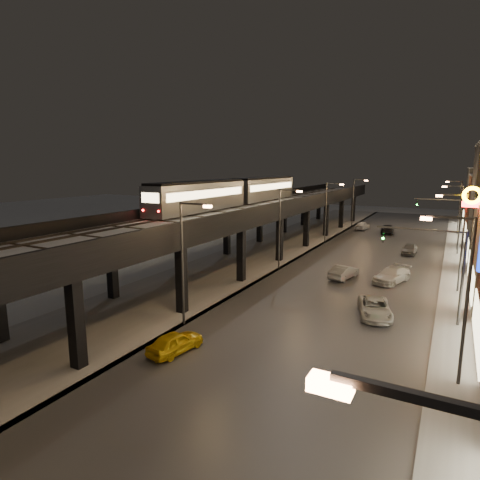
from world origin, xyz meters
The scene contains 27 objects.
ground centered at (0.00, 0.00, 0.00)m, with size 220.00×220.00×0.00m, color silver.
road_surface centered at (7.50, 35.00, 0.03)m, with size 17.00×120.00×0.06m, color #46474D.
sidewalk_right centered at (17.50, 35.00, 0.07)m, with size 4.00×120.00×0.14m, color #9FA1A8.
under_viaduct_pavement centered at (-6.00, 35.00, 0.03)m, with size 11.00×120.00×0.06m, color #9FA1A8.
elevated_viaduct centered at (-6.00, 31.84, 5.62)m, with size 9.00×100.00×6.30m.
viaduct_trackbed centered at (-6.01, 31.97, 6.39)m, with size 8.40×100.00×0.32m.
viaduct_parapet_streetside centered at (-1.65, 32.00, 6.85)m, with size 0.30×100.00×1.10m, color black.
viaduct_parapet_far centered at (-10.35, 32.00, 6.85)m, with size 0.30×100.00×1.10m, color black.
streetlight_left_1 centered at (-0.43, 13.00, 5.24)m, with size 2.57×0.28×9.00m.
streetlight_right_1 centered at (16.73, 13.00, 5.24)m, with size 2.56×0.28×9.00m.
streetlight_left_2 centered at (-0.43, 31.00, 5.24)m, with size 2.57×0.28×9.00m.
streetlight_right_2 centered at (16.73, 31.00, 5.24)m, with size 2.56×0.28×9.00m.
streetlight_left_3 centered at (-0.43, 49.00, 5.24)m, with size 2.57×0.28×9.00m.
streetlight_right_3 centered at (16.73, 49.00, 5.24)m, with size 2.56×0.28×9.00m.
streetlight_left_4 centered at (-0.43, 67.00, 5.24)m, with size 2.57×0.28×9.00m.
streetlight_right_4 centered at (16.73, 67.00, 5.24)m, with size 2.56×0.28×9.00m.
traffic_light_rig_a centered at (15.84, 22.00, 4.50)m, with size 6.10×0.34×7.00m.
traffic_light_rig_b centered at (15.84, 52.00, 4.50)m, with size 6.10×0.34×7.00m.
subway_train centered at (-8.50, 35.45, 8.22)m, with size 2.71×33.16×3.23m.
car_taxi centered at (1.50, 9.08, 0.66)m, with size 1.55×3.86×1.32m, color gold.
car_near_white centered at (6.69, 30.50, 0.70)m, with size 1.48×4.23×1.39m, color #92969D.
car_mid_dark centered at (6.42, 62.18, 0.75)m, with size 2.10×5.17×1.50m, color black.
car_far_white centered at (1.80, 64.30, 0.75)m, with size 1.76×4.38×1.49m, color white.
car_onc_dark centered at (11.35, 21.08, 0.68)m, with size 2.27×4.92×1.37m, color silver.
car_onc_white centered at (11.20, 31.44, 0.74)m, with size 2.08×5.12×1.49m, color silver.
car_onc_red centered at (11.45, 46.12, 0.70)m, with size 1.65×4.11×1.40m, color slate.
sign_mcdonalds centered at (18.00, 30.59, 7.86)m, with size 2.89×0.61×9.72m.
Camera 1 is at (15.94, -9.53, 11.45)m, focal length 30.00 mm.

